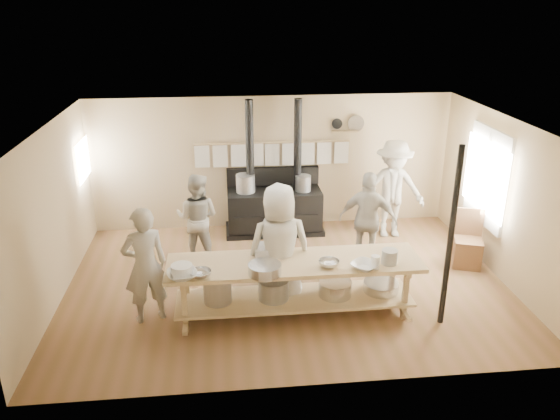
{
  "coord_description": "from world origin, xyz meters",
  "views": [
    {
      "loc": [
        -0.93,
        -7.74,
        4.35
      ],
      "look_at": [
        -0.09,
        0.2,
        1.2
      ],
      "focal_mm": 35.0,
      "sensor_mm": 36.0,
      "label": 1
    }
  ],
  "objects_px": {
    "cook_right": "(368,220)",
    "roasting_pan": "(271,249)",
    "stove": "(274,206)",
    "chair": "(467,250)",
    "cook_center": "(280,247)",
    "prep_table": "(294,282)",
    "cook_by_window": "(393,189)",
    "cook_left": "(197,218)",
    "cook_far_left": "(145,265)"
  },
  "relations": [
    {
      "from": "cook_far_left",
      "to": "cook_left",
      "type": "bearing_deg",
      "value": -129.81
    },
    {
      "from": "cook_far_left",
      "to": "cook_center",
      "type": "distance_m",
      "value": 1.91
    },
    {
      "from": "cook_left",
      "to": "cook_right",
      "type": "relative_size",
      "value": 0.94
    },
    {
      "from": "prep_table",
      "to": "cook_far_left",
      "type": "xyz_separation_m",
      "value": [
        -2.07,
        0.08,
        0.34
      ]
    },
    {
      "from": "prep_table",
      "to": "roasting_pan",
      "type": "distance_m",
      "value": 0.57
    },
    {
      "from": "cook_by_window",
      "to": "roasting_pan",
      "type": "xyz_separation_m",
      "value": [
        -2.5,
        -2.27,
        -0.04
      ]
    },
    {
      "from": "stove",
      "to": "cook_far_left",
      "type": "xyz_separation_m",
      "value": [
        -2.08,
        -2.94,
        0.34
      ]
    },
    {
      "from": "cook_right",
      "to": "cook_center",
      "type": "bearing_deg",
      "value": 57.04
    },
    {
      "from": "stove",
      "to": "roasting_pan",
      "type": "bearing_deg",
      "value": -96.18
    },
    {
      "from": "cook_center",
      "to": "cook_left",
      "type": "bearing_deg",
      "value": -59.27
    },
    {
      "from": "cook_far_left",
      "to": "roasting_pan",
      "type": "distance_m",
      "value": 1.8
    },
    {
      "from": "prep_table",
      "to": "cook_by_window",
      "type": "xyz_separation_m",
      "value": [
        2.21,
        2.58,
        0.43
      ]
    },
    {
      "from": "cook_left",
      "to": "cook_right",
      "type": "height_order",
      "value": "cook_right"
    },
    {
      "from": "stove",
      "to": "chair",
      "type": "distance_m",
      "value": 3.64
    },
    {
      "from": "cook_center",
      "to": "stove",
      "type": "bearing_deg",
      "value": -99.71
    },
    {
      "from": "stove",
      "to": "roasting_pan",
      "type": "distance_m",
      "value": 2.75
    },
    {
      "from": "chair",
      "to": "cook_left",
      "type": "bearing_deg",
      "value": -169.37
    },
    {
      "from": "stove",
      "to": "cook_far_left",
      "type": "bearing_deg",
      "value": -125.21
    },
    {
      "from": "prep_table",
      "to": "cook_by_window",
      "type": "relative_size",
      "value": 1.9
    },
    {
      "from": "cook_left",
      "to": "cook_center",
      "type": "distance_m",
      "value": 2.09
    },
    {
      "from": "stove",
      "to": "cook_left",
      "type": "height_order",
      "value": "stove"
    },
    {
      "from": "prep_table",
      "to": "roasting_pan",
      "type": "bearing_deg",
      "value": 133.31
    },
    {
      "from": "chair",
      "to": "cook_center",
      "type": "bearing_deg",
      "value": -144.54
    },
    {
      "from": "cook_left",
      "to": "stove",
      "type": "bearing_deg",
      "value": -125.15
    },
    {
      "from": "roasting_pan",
      "to": "stove",
      "type": "bearing_deg",
      "value": 83.82
    },
    {
      "from": "prep_table",
      "to": "cook_by_window",
      "type": "distance_m",
      "value": 3.43
    },
    {
      "from": "chair",
      "to": "roasting_pan",
      "type": "xyz_separation_m",
      "value": [
        -3.46,
        -0.92,
        0.62
      ]
    },
    {
      "from": "stove",
      "to": "cook_left",
      "type": "xyz_separation_m",
      "value": [
        -1.42,
        -1.09,
        0.27
      ]
    },
    {
      "from": "prep_table",
      "to": "cook_center",
      "type": "xyz_separation_m",
      "value": [
        -0.18,
        0.26,
        0.43
      ]
    },
    {
      "from": "cook_right",
      "to": "roasting_pan",
      "type": "bearing_deg",
      "value": 54.08
    },
    {
      "from": "cook_far_left",
      "to": "roasting_pan",
      "type": "height_order",
      "value": "cook_far_left"
    },
    {
      "from": "stove",
      "to": "cook_far_left",
      "type": "distance_m",
      "value": 3.62
    },
    {
      "from": "cook_center",
      "to": "cook_far_left",
      "type": "bearing_deg",
      "value": -0.47
    },
    {
      "from": "cook_right",
      "to": "chair",
      "type": "relative_size",
      "value": 1.71
    },
    {
      "from": "cook_right",
      "to": "chair",
      "type": "xyz_separation_m",
      "value": [
        1.72,
        -0.2,
        -0.55
      ]
    },
    {
      "from": "cook_far_left",
      "to": "cook_by_window",
      "type": "relative_size",
      "value": 0.91
    },
    {
      "from": "cook_far_left",
      "to": "stove",
      "type": "bearing_deg",
      "value": -145.61
    },
    {
      "from": "stove",
      "to": "cook_center",
      "type": "xyz_separation_m",
      "value": [
        -0.18,
        -2.76,
        0.43
      ]
    },
    {
      "from": "stove",
      "to": "cook_center",
      "type": "relative_size",
      "value": 1.36
    },
    {
      "from": "cook_by_window",
      "to": "cook_right",
      "type": "bearing_deg",
      "value": -119.49
    },
    {
      "from": "cook_left",
      "to": "roasting_pan",
      "type": "xyz_separation_m",
      "value": [
        1.13,
        -1.62,
        0.12
      ]
    },
    {
      "from": "prep_table",
      "to": "cook_far_left",
      "type": "distance_m",
      "value": 2.1
    },
    {
      "from": "cook_far_left",
      "to": "cook_by_window",
      "type": "height_order",
      "value": "cook_by_window"
    },
    {
      "from": "prep_table",
      "to": "cook_left",
      "type": "bearing_deg",
      "value": 126.42
    },
    {
      "from": "cook_left",
      "to": "cook_by_window",
      "type": "bearing_deg",
      "value": -152.36
    },
    {
      "from": "stove",
      "to": "chair",
      "type": "relative_size",
      "value": 2.67
    },
    {
      "from": "cook_by_window",
      "to": "chair",
      "type": "xyz_separation_m",
      "value": [
        0.95,
        -1.36,
        -0.66
      ]
    },
    {
      "from": "cook_right",
      "to": "roasting_pan",
      "type": "height_order",
      "value": "cook_right"
    },
    {
      "from": "prep_table",
      "to": "cook_by_window",
      "type": "bearing_deg",
      "value": 49.43
    },
    {
      "from": "cook_left",
      "to": "cook_center",
      "type": "height_order",
      "value": "cook_center"
    }
  ]
}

